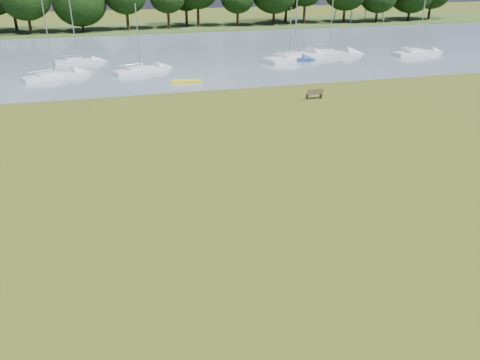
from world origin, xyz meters
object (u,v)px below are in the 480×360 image
object	(u,v)px
riverbank_bench	(315,94)
sailboat_5	(328,52)
sailboat_8	(417,52)
sailboat_9	(53,75)
kayak	(187,82)
sailboat_1	(140,69)
sailboat_2	(289,58)
sailboat_6	(294,56)
sailboat_4	(77,60)

from	to	relation	value
riverbank_bench	sailboat_5	world-z (taller)	sailboat_5
sailboat_8	sailboat_9	world-z (taller)	sailboat_9
kayak	sailboat_9	world-z (taller)	sailboat_9
riverbank_bench	sailboat_1	distance (m)	20.47
sailboat_1	sailboat_2	distance (m)	17.98
kayak	sailboat_6	size ratio (longest dim) A/B	0.30
kayak	sailboat_6	distance (m)	17.09
kayak	sailboat_1	world-z (taller)	sailboat_1
sailboat_2	sailboat_6	xyz separation A→B (m)	(0.88, 0.51, 0.12)
sailboat_5	sailboat_8	size ratio (longest dim) A/B	1.08
sailboat_2	sailboat_5	size ratio (longest dim) A/B	0.69
sailboat_5	sailboat_6	size ratio (longest dim) A/B	0.87
sailboat_2	sailboat_4	world-z (taller)	sailboat_4
sailboat_2	sailboat_4	xyz separation A→B (m)	(-24.67, 5.04, 0.02)
sailboat_9	sailboat_2	bearing A→B (deg)	-18.46
sailboat_5	sailboat_6	distance (m)	5.54
kayak	sailboat_4	size ratio (longest dim) A/B	0.43
riverbank_bench	sailboat_9	bearing A→B (deg)	147.39
sailboat_5	kayak	bearing A→B (deg)	-145.79
riverbank_bench	sailboat_8	bearing A→B (deg)	36.84
riverbank_bench	sailboat_5	bearing A→B (deg)	61.32
kayak	sailboat_8	distance (m)	32.16
sailboat_1	riverbank_bench	bearing A→B (deg)	-68.16
sailboat_2	sailboat_6	bearing A→B (deg)	42.12
kayak	riverbank_bench	bearing A→B (deg)	-31.09
riverbank_bench	sailboat_5	distance (m)	21.44
sailboat_1	sailboat_6	distance (m)	18.91
sailboat_4	sailboat_8	xyz separation A→B (m)	(42.09, -5.64, 0.04)
riverbank_bench	sailboat_4	distance (m)	30.13
sailboat_4	sailboat_9	world-z (taller)	sailboat_9
riverbank_bench	sailboat_1	size ratio (longest dim) A/B	0.21
riverbank_bench	sailboat_2	distance (m)	17.31
kayak	sailboat_2	bearing A→B (deg)	40.75
sailboat_1	sailboat_5	size ratio (longest dim) A/B	0.79
sailboat_4	sailboat_8	size ratio (longest dim) A/B	0.86
sailboat_4	sailboat_5	world-z (taller)	sailboat_5
kayak	sailboat_5	size ratio (longest dim) A/B	0.34
sailboat_6	sailboat_8	bearing A→B (deg)	-27.09
riverbank_bench	kayak	xyz separation A→B (m)	(-9.88, 8.69, -0.26)
sailboat_2	sailboat_5	world-z (taller)	sailboat_5
kayak	sailboat_4	xyz separation A→B (m)	(-10.83, 13.20, 0.27)
sailboat_8	sailboat_9	xyz separation A→B (m)	(-44.17, -1.90, -0.06)
sailboat_2	sailboat_4	bearing A→B (deg)	-179.78
sailboat_8	kayak	bearing A→B (deg)	-172.36
sailboat_2	sailboat_4	distance (m)	25.18
riverbank_bench	kayak	world-z (taller)	riverbank_bench
kayak	sailboat_9	distance (m)	14.10
riverbank_bench	sailboat_9	xyz separation A→B (m)	(-22.79, 14.35, -0.01)
sailboat_8	sailboat_9	size ratio (longest dim) A/B	0.99
sailboat_4	sailboat_5	distance (m)	31.01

